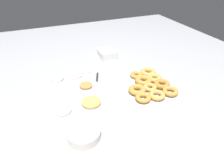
% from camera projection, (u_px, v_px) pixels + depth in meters
% --- Properties ---
extents(ground_plane, '(3.00, 3.00, 0.00)m').
position_uv_depth(ground_plane, '(95.00, 88.00, 1.35)').
color(ground_plane, '#9EA0A5').
extents(pancake_0, '(0.09, 0.09, 0.02)m').
position_uv_depth(pancake_0, '(86.00, 86.00, 1.36)').
color(pancake_0, '#B27F42').
rests_on(pancake_0, ground_plane).
extents(pancake_1, '(0.10, 0.10, 0.01)m').
position_uv_depth(pancake_1, '(74.00, 76.00, 1.47)').
color(pancake_1, silver).
rests_on(pancake_1, ground_plane).
extents(pancake_2, '(0.10, 0.10, 0.01)m').
position_uv_depth(pancake_2, '(63.00, 111.00, 1.14)').
color(pancake_2, beige).
rests_on(pancake_2, ground_plane).
extents(pancake_3, '(0.09, 0.09, 0.01)m').
position_uv_depth(pancake_3, '(73.00, 99.00, 1.24)').
color(pancake_3, beige).
rests_on(pancake_3, ground_plane).
extents(pancake_4, '(0.12, 0.12, 0.01)m').
position_uv_depth(pancake_4, '(61.00, 89.00, 1.33)').
color(pancake_4, silver).
rests_on(pancake_4, ground_plane).
extents(pancake_5, '(0.12, 0.12, 0.01)m').
position_uv_depth(pancake_5, '(91.00, 102.00, 1.21)').
color(pancake_5, tan).
rests_on(pancake_5, ground_plane).
extents(pancake_6, '(0.08, 0.08, 0.02)m').
position_uv_depth(pancake_6, '(57.00, 79.00, 1.43)').
color(pancake_6, silver).
rests_on(pancake_6, ground_plane).
extents(pancake_7, '(0.08, 0.08, 0.01)m').
position_uv_depth(pancake_7, '(86.00, 71.00, 1.53)').
color(pancake_7, beige).
rests_on(pancake_7, ground_plane).
extents(donut_tray, '(0.39, 0.32, 0.04)m').
position_uv_depth(donut_tray, '(149.00, 84.00, 1.35)').
color(donut_tray, silver).
rests_on(donut_tray, ground_plane).
extents(batter_bowl, '(0.17, 0.17, 0.05)m').
position_uv_depth(batter_bowl, '(84.00, 134.00, 0.97)').
color(batter_bowl, silver).
rests_on(batter_bowl, ground_plane).
extents(container_stack, '(0.15, 0.14, 0.06)m').
position_uv_depth(container_stack, '(107.00, 54.00, 1.74)').
color(container_stack, white).
rests_on(container_stack, ground_plane).
extents(spatula, '(0.23, 0.12, 0.01)m').
position_uv_depth(spatula, '(97.00, 84.00, 1.39)').
color(spatula, black).
rests_on(spatula, ground_plane).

